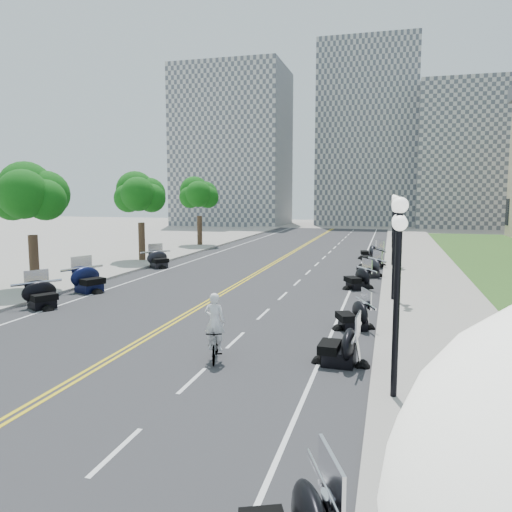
# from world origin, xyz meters

# --- Properties ---
(ground) EXTENTS (160.00, 160.00, 0.00)m
(ground) POSITION_xyz_m (0.00, 0.00, 0.00)
(ground) COLOR gray
(road) EXTENTS (16.00, 90.00, 0.01)m
(road) POSITION_xyz_m (0.00, 10.00, 0.00)
(road) COLOR #333335
(road) RESTS_ON ground
(centerline_yellow_a) EXTENTS (0.12, 90.00, 0.00)m
(centerline_yellow_a) POSITION_xyz_m (-0.12, 10.00, 0.01)
(centerline_yellow_a) COLOR yellow
(centerline_yellow_a) RESTS_ON road
(centerline_yellow_b) EXTENTS (0.12, 90.00, 0.00)m
(centerline_yellow_b) POSITION_xyz_m (0.12, 10.00, 0.01)
(centerline_yellow_b) COLOR yellow
(centerline_yellow_b) RESTS_ON road
(edge_line_north) EXTENTS (0.12, 90.00, 0.00)m
(edge_line_north) POSITION_xyz_m (6.40, 10.00, 0.01)
(edge_line_north) COLOR white
(edge_line_north) RESTS_ON road
(edge_line_south) EXTENTS (0.12, 90.00, 0.00)m
(edge_line_south) POSITION_xyz_m (-6.40, 10.00, 0.01)
(edge_line_south) COLOR white
(edge_line_south) RESTS_ON road
(lane_dash_3) EXTENTS (0.12, 2.00, 0.00)m
(lane_dash_3) POSITION_xyz_m (3.20, -12.00, 0.01)
(lane_dash_3) COLOR white
(lane_dash_3) RESTS_ON road
(lane_dash_4) EXTENTS (0.12, 2.00, 0.00)m
(lane_dash_4) POSITION_xyz_m (3.20, -8.00, 0.01)
(lane_dash_4) COLOR white
(lane_dash_4) RESTS_ON road
(lane_dash_5) EXTENTS (0.12, 2.00, 0.00)m
(lane_dash_5) POSITION_xyz_m (3.20, -4.00, 0.01)
(lane_dash_5) COLOR white
(lane_dash_5) RESTS_ON road
(lane_dash_6) EXTENTS (0.12, 2.00, 0.00)m
(lane_dash_6) POSITION_xyz_m (3.20, 0.00, 0.01)
(lane_dash_6) COLOR white
(lane_dash_6) RESTS_ON road
(lane_dash_7) EXTENTS (0.12, 2.00, 0.00)m
(lane_dash_7) POSITION_xyz_m (3.20, 4.00, 0.01)
(lane_dash_7) COLOR white
(lane_dash_7) RESTS_ON road
(lane_dash_8) EXTENTS (0.12, 2.00, 0.00)m
(lane_dash_8) POSITION_xyz_m (3.20, 8.00, 0.01)
(lane_dash_8) COLOR white
(lane_dash_8) RESTS_ON road
(lane_dash_9) EXTENTS (0.12, 2.00, 0.00)m
(lane_dash_9) POSITION_xyz_m (3.20, 12.00, 0.01)
(lane_dash_9) COLOR white
(lane_dash_9) RESTS_ON road
(lane_dash_10) EXTENTS (0.12, 2.00, 0.00)m
(lane_dash_10) POSITION_xyz_m (3.20, 16.00, 0.01)
(lane_dash_10) COLOR white
(lane_dash_10) RESTS_ON road
(lane_dash_11) EXTENTS (0.12, 2.00, 0.00)m
(lane_dash_11) POSITION_xyz_m (3.20, 20.00, 0.01)
(lane_dash_11) COLOR white
(lane_dash_11) RESTS_ON road
(lane_dash_12) EXTENTS (0.12, 2.00, 0.00)m
(lane_dash_12) POSITION_xyz_m (3.20, 24.00, 0.01)
(lane_dash_12) COLOR white
(lane_dash_12) RESTS_ON road
(lane_dash_13) EXTENTS (0.12, 2.00, 0.00)m
(lane_dash_13) POSITION_xyz_m (3.20, 28.00, 0.01)
(lane_dash_13) COLOR white
(lane_dash_13) RESTS_ON road
(lane_dash_14) EXTENTS (0.12, 2.00, 0.00)m
(lane_dash_14) POSITION_xyz_m (3.20, 32.00, 0.01)
(lane_dash_14) COLOR white
(lane_dash_14) RESTS_ON road
(lane_dash_15) EXTENTS (0.12, 2.00, 0.00)m
(lane_dash_15) POSITION_xyz_m (3.20, 36.00, 0.01)
(lane_dash_15) COLOR white
(lane_dash_15) RESTS_ON road
(lane_dash_16) EXTENTS (0.12, 2.00, 0.00)m
(lane_dash_16) POSITION_xyz_m (3.20, 40.00, 0.01)
(lane_dash_16) COLOR white
(lane_dash_16) RESTS_ON road
(lane_dash_17) EXTENTS (0.12, 2.00, 0.00)m
(lane_dash_17) POSITION_xyz_m (3.20, 44.00, 0.01)
(lane_dash_17) COLOR white
(lane_dash_17) RESTS_ON road
(lane_dash_18) EXTENTS (0.12, 2.00, 0.00)m
(lane_dash_18) POSITION_xyz_m (3.20, 48.00, 0.01)
(lane_dash_18) COLOR white
(lane_dash_18) RESTS_ON road
(lane_dash_19) EXTENTS (0.12, 2.00, 0.00)m
(lane_dash_19) POSITION_xyz_m (3.20, 52.00, 0.01)
(lane_dash_19) COLOR white
(lane_dash_19) RESTS_ON road
(sidewalk_north) EXTENTS (5.00, 90.00, 0.15)m
(sidewalk_north) POSITION_xyz_m (10.50, 10.00, 0.07)
(sidewalk_north) COLOR #9E9991
(sidewalk_north) RESTS_ON ground
(sidewalk_south) EXTENTS (5.00, 90.00, 0.15)m
(sidewalk_south) POSITION_xyz_m (-10.50, 10.00, 0.07)
(sidewalk_south) COLOR #9E9991
(sidewalk_south) RESTS_ON ground
(distant_block_a) EXTENTS (18.00, 14.00, 26.00)m
(distant_block_a) POSITION_xyz_m (-18.00, 62.00, 13.00)
(distant_block_a) COLOR gray
(distant_block_a) RESTS_ON ground
(distant_block_b) EXTENTS (16.00, 12.00, 30.00)m
(distant_block_b) POSITION_xyz_m (4.00, 68.00, 15.00)
(distant_block_b) COLOR gray
(distant_block_b) RESTS_ON ground
(distant_block_c) EXTENTS (20.00, 14.00, 22.00)m
(distant_block_c) POSITION_xyz_m (22.00, 65.00, 11.00)
(distant_block_c) COLOR gray
(distant_block_c) RESTS_ON ground
(street_lamp_1) EXTENTS (0.50, 1.20, 4.90)m
(street_lamp_1) POSITION_xyz_m (8.60, -8.00, 2.60)
(street_lamp_1) COLOR black
(street_lamp_1) RESTS_ON sidewalk_north
(street_lamp_2) EXTENTS (0.50, 1.20, 4.90)m
(street_lamp_2) POSITION_xyz_m (8.60, 4.00, 2.60)
(street_lamp_2) COLOR black
(street_lamp_2) RESTS_ON sidewalk_north
(street_lamp_3) EXTENTS (0.50, 1.20, 4.90)m
(street_lamp_3) POSITION_xyz_m (8.60, 16.00, 2.60)
(street_lamp_3) COLOR black
(street_lamp_3) RESTS_ON sidewalk_north
(street_lamp_4) EXTENTS (0.50, 1.20, 4.90)m
(street_lamp_4) POSITION_xyz_m (8.60, 28.00, 2.60)
(street_lamp_4) COLOR black
(street_lamp_4) RESTS_ON sidewalk_north
(street_lamp_5) EXTENTS (0.50, 1.20, 4.90)m
(street_lamp_5) POSITION_xyz_m (8.60, 40.00, 2.60)
(street_lamp_5) COLOR black
(street_lamp_5) RESTS_ON sidewalk_north
(tree_2) EXTENTS (4.80, 4.80, 9.20)m
(tree_2) POSITION_xyz_m (-10.00, 2.00, 4.75)
(tree_2) COLOR #235619
(tree_2) RESTS_ON sidewalk_south
(tree_3) EXTENTS (4.80, 4.80, 9.20)m
(tree_3) POSITION_xyz_m (-10.00, 14.00, 4.75)
(tree_3) COLOR #235619
(tree_3) RESTS_ON sidewalk_south
(tree_4) EXTENTS (4.80, 4.80, 9.20)m
(tree_4) POSITION_xyz_m (-10.00, 26.00, 4.75)
(tree_4) COLOR #235619
(tree_4) RESTS_ON sidewalk_south
(motorcycle_n_4) EXTENTS (1.97, 1.97, 1.32)m
(motorcycle_n_4) POSITION_xyz_m (7.01, -5.60, 0.66)
(motorcycle_n_4) COLOR black
(motorcycle_n_4) RESTS_ON road
(motorcycle_n_5) EXTENTS (2.36, 2.36, 1.25)m
(motorcycle_n_5) POSITION_xyz_m (7.11, -1.45, 0.63)
(motorcycle_n_5) COLOR black
(motorcycle_n_5) RESTS_ON road
(motorcycle_n_7) EXTENTS (2.62, 2.62, 1.34)m
(motorcycle_n_7) POSITION_xyz_m (6.75, 6.92, 0.67)
(motorcycle_n_7) COLOR black
(motorcycle_n_7) RESTS_ON road
(motorcycle_n_8) EXTENTS (2.64, 2.64, 1.35)m
(motorcycle_n_8) POSITION_xyz_m (7.18, 11.12, 0.68)
(motorcycle_n_8) COLOR black
(motorcycle_n_8) RESTS_ON road
(motorcycle_n_9) EXTENTS (2.74, 2.74, 1.55)m
(motorcycle_n_9) POSITION_xyz_m (7.20, 15.52, 0.78)
(motorcycle_n_9) COLOR black
(motorcycle_n_9) RESTS_ON road
(motorcycle_n_10) EXTENTS (2.06, 2.06, 1.30)m
(motorcycle_n_10) POSITION_xyz_m (6.74, 20.07, 0.65)
(motorcycle_n_10) COLOR black
(motorcycle_n_10) RESTS_ON road
(motorcycle_s_5) EXTENTS (2.71, 2.71, 1.38)m
(motorcycle_s_5) POSITION_xyz_m (-6.80, -1.52, 0.69)
(motorcycle_s_5) COLOR black
(motorcycle_s_5) RESTS_ON road
(motorcycle_s_6) EXTENTS (2.86, 2.86, 1.53)m
(motorcycle_s_6) POSITION_xyz_m (-6.94, 2.36, 0.76)
(motorcycle_s_6) COLOR black
(motorcycle_s_6) RESTS_ON road
(motorcycle_s_8) EXTENTS (2.72, 2.72, 1.35)m
(motorcycle_s_8) POSITION_xyz_m (-7.28, 11.32, 0.68)
(motorcycle_s_8) COLOR black
(motorcycle_s_8) RESTS_ON road
(bicycle) EXTENTS (0.93, 1.78, 1.03)m
(bicycle) POSITION_xyz_m (3.24, -6.26, 0.51)
(bicycle) COLOR #A51414
(bicycle) RESTS_ON road
(cyclist_rider) EXTENTS (0.66, 0.43, 1.81)m
(cyclist_rider) POSITION_xyz_m (3.24, -6.26, 1.93)
(cyclist_rider) COLOR white
(cyclist_rider) RESTS_ON bicycle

